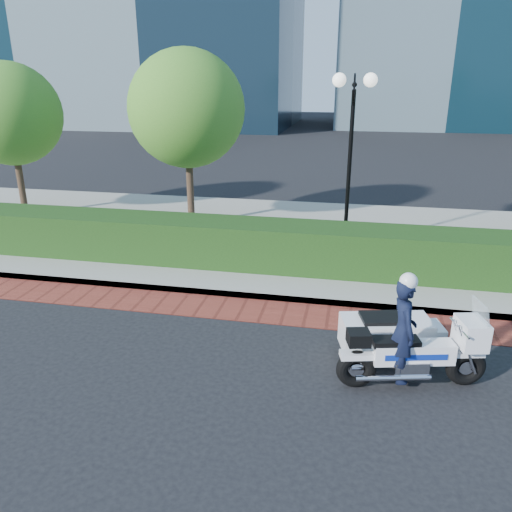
% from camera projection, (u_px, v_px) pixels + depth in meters
% --- Properties ---
extents(ground, '(120.00, 120.00, 0.00)m').
position_uv_depth(ground, '(271.00, 353.00, 8.16)').
color(ground, black).
rests_on(ground, ground).
extents(brick_strip, '(60.00, 1.00, 0.01)m').
position_uv_depth(brick_strip, '(284.00, 313.00, 9.54)').
color(brick_strip, maroon).
rests_on(brick_strip, ground).
extents(sidewalk, '(60.00, 8.00, 0.15)m').
position_uv_depth(sidewalk, '(308.00, 239.00, 13.67)').
color(sidewalk, gray).
rests_on(sidewalk, ground).
extents(hedge_main, '(18.00, 1.20, 1.00)m').
position_uv_depth(hedge_main, '(298.00, 247.00, 11.26)').
color(hedge_main, black).
rests_on(hedge_main, sidewalk).
extents(lamppost, '(1.02, 0.70, 4.21)m').
position_uv_depth(lamppost, '(351.00, 136.00, 11.77)').
color(lamppost, black).
rests_on(lamppost, sidewalk).
extents(tree_a, '(3.00, 3.00, 4.58)m').
position_uv_depth(tree_a, '(10.00, 114.00, 14.74)').
color(tree_a, '#332319').
rests_on(tree_a, sidewalk).
extents(tree_b, '(3.20, 3.20, 4.89)m').
position_uv_depth(tree_b, '(187.00, 109.00, 13.65)').
color(tree_b, '#332319').
rests_on(tree_b, sidewalk).
extents(police_motorcycle, '(2.18, 1.57, 1.78)m').
position_uv_depth(police_motorcycle, '(400.00, 338.00, 7.41)').
color(police_motorcycle, black).
rests_on(police_motorcycle, ground).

